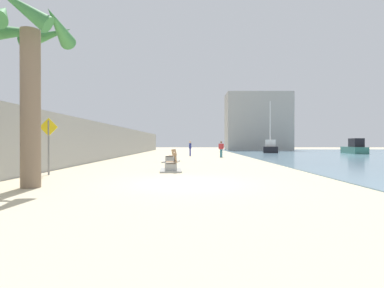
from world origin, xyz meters
TOP-DOWN VIEW (x-y plane):
  - ground_plane at (0.00, 18.00)m, footprint 120.00×120.00m
  - seawall at (-7.50, 18.00)m, footprint 0.80×64.00m
  - palm_tree at (-5.12, -1.01)m, footprint 2.81×2.83m
  - bench_near at (-0.82, 4.62)m, footprint 1.26×2.18m
  - bench_far at (-1.30, 11.82)m, footprint 1.31×2.20m
  - person_walking at (3.18, 18.91)m, footprint 0.51×0.26m
  - person_standing at (0.05, 21.88)m, footprint 0.27×0.51m
  - boat_outer at (11.53, 32.10)m, footprint 3.04×5.51m
  - boat_mid_bay at (21.75, 28.57)m, footprint 2.89×6.54m
  - pedestrian_sign at (-6.35, 2.81)m, footprint 0.85×0.08m
  - harbor_building at (12.77, 46.00)m, footprint 12.00×6.00m

SIDE VIEW (x-z plane):
  - ground_plane at x=0.00m, z-range 0.00..0.00m
  - bench_near at x=-0.82m, z-range -0.26..0.72m
  - bench_far at x=-1.30m, z-range -0.26..0.72m
  - boat_outer at x=11.53m, z-range -2.99..4.47m
  - boat_mid_bay at x=21.75m, z-range -0.24..1.74m
  - person_walking at x=3.18m, z-range 0.13..1.75m
  - person_standing at x=0.05m, z-range 0.13..1.79m
  - seawall at x=-7.50m, z-range 0.00..3.11m
  - pedestrian_sign at x=-6.35m, z-range 0.32..2.95m
  - palm_tree at x=-5.12m, z-range 1.10..7.50m
  - harbor_building at x=12.77m, z-range 0.00..10.79m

